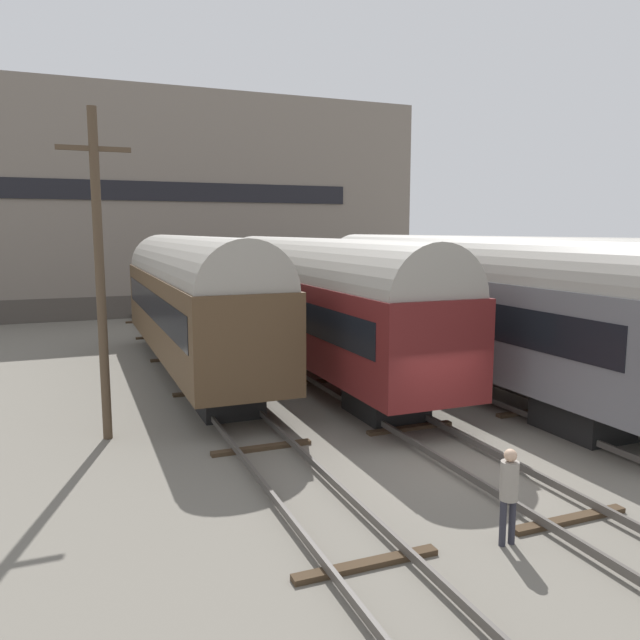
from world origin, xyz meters
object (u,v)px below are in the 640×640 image
person_worker (509,487)px  utility_pole (100,272)px  train_car_grey (461,300)px  train_car_maroon (316,299)px  train_car_brown (192,297)px

person_worker → utility_pole: (-6.19, 8.64, 3.38)m
train_car_grey → utility_pole: bearing=-172.6°
train_car_grey → utility_pole: (-12.16, -1.57, 1.39)m
train_car_maroon → utility_pole: 9.31m
train_car_maroon → train_car_grey: 5.35m
train_car_grey → train_car_maroon: bearing=143.5°
train_car_brown → utility_pole: bearing=-118.2°
train_car_grey → utility_pole: 12.34m
train_car_maroon → person_worker: bearing=-97.1°
utility_pole → train_car_brown: bearing=61.8°
train_car_grey → person_worker: size_ratio=10.41×
person_worker → utility_pole: bearing=125.6°
utility_pole → train_car_maroon: bearing=31.2°
train_car_grey → person_worker: train_car_grey is taller
train_car_brown → person_worker: (2.63, -15.28, -1.95)m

